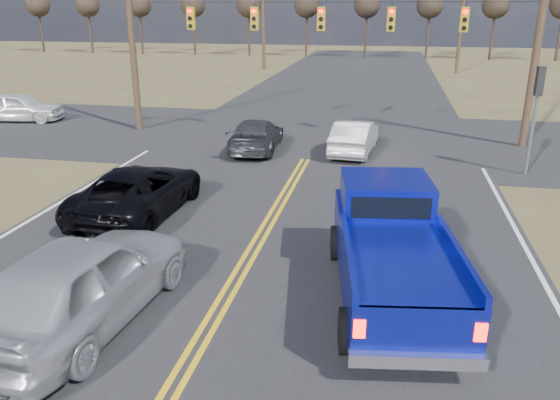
% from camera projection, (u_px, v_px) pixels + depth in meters
% --- Properties ---
extents(ground, '(160.00, 160.00, 0.00)m').
position_uv_depth(ground, '(177.00, 383.00, 8.99)').
color(ground, brown).
rests_on(ground, ground).
extents(road_main, '(14.00, 120.00, 0.02)m').
position_uv_depth(road_main, '(287.00, 191.00, 18.22)').
color(road_main, '#28282B').
rests_on(road_main, ground).
extents(road_cross, '(120.00, 12.00, 0.02)m').
position_uv_depth(road_cross, '(318.00, 138.00, 25.61)').
color(road_cross, '#28282B').
rests_on(road_cross, ground).
extents(signal_gantry, '(19.60, 4.83, 10.00)m').
position_uv_depth(signal_gantry, '(332.00, 25.00, 23.62)').
color(signal_gantry, '#473323').
rests_on(signal_gantry, ground).
extents(utility_poles, '(19.60, 58.32, 10.00)m').
position_uv_depth(utility_poles, '(318.00, 21.00, 22.93)').
color(utility_poles, '#473323').
rests_on(utility_poles, ground).
extents(treeline, '(87.00, 117.80, 7.40)m').
position_uv_depth(treeline, '(341.00, 8.00, 31.96)').
color(treeline, '#33261C').
rests_on(treeline, ground).
extents(pickup_truck, '(3.01, 6.11, 2.20)m').
position_uv_depth(pickup_truck, '(391.00, 249.00, 11.37)').
color(pickup_truck, black).
rests_on(pickup_truck, ground).
extents(silver_suv, '(2.64, 5.52, 1.82)m').
position_uv_depth(silver_suv, '(83.00, 281.00, 10.40)').
color(silver_suv, '#B2B4BB').
rests_on(silver_suv, ground).
extents(black_suv, '(2.57, 5.28, 1.45)m').
position_uv_depth(black_suv, '(139.00, 190.00, 16.07)').
color(black_suv, black).
rests_on(black_suv, ground).
extents(white_car_queue, '(1.87, 4.36, 1.40)m').
position_uv_depth(white_car_queue, '(354.00, 137.00, 22.73)').
color(white_car_queue, silver).
rests_on(white_car_queue, ground).
extents(dgrey_car_queue, '(2.10, 4.66, 1.33)m').
position_uv_depth(dgrey_car_queue, '(256.00, 135.00, 23.17)').
color(dgrey_car_queue, '#38383D').
rests_on(dgrey_car_queue, ground).
extents(cross_car_west, '(2.54, 4.73, 1.53)m').
position_uv_depth(cross_car_west, '(19.00, 107.00, 28.96)').
color(cross_car_west, white).
rests_on(cross_car_west, ground).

